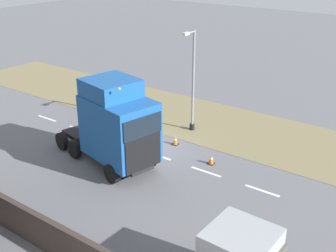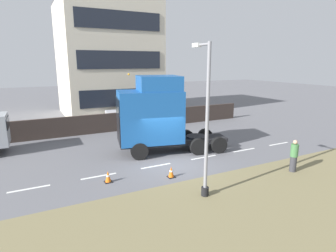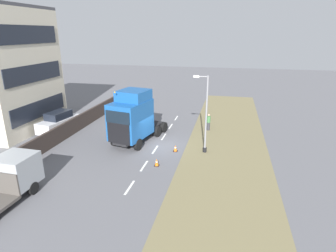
# 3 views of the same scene
# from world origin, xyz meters

# --- Properties ---
(ground_plane) EXTENTS (120.00, 120.00, 0.00)m
(ground_plane) POSITION_xyz_m (0.00, 0.00, 0.00)
(ground_plane) COLOR slate
(ground_plane) RESTS_ON ground
(grass_verge) EXTENTS (7.00, 44.00, 0.01)m
(grass_verge) POSITION_xyz_m (-6.00, 0.00, 0.01)
(grass_verge) COLOR olive
(grass_verge) RESTS_ON ground
(lane_markings) EXTENTS (0.16, 17.80, 0.00)m
(lane_markings) POSITION_xyz_m (0.00, -0.70, 0.00)
(lane_markings) COLOR white
(lane_markings) RESTS_ON ground
(boundary_wall) EXTENTS (0.25, 24.00, 1.55)m
(boundary_wall) POSITION_xyz_m (9.00, 0.00, 0.78)
(boundary_wall) COLOR #382D28
(boundary_wall) RESTS_ON ground
(lorry_cab) EXTENTS (4.00, 7.31, 5.00)m
(lorry_cab) POSITION_xyz_m (2.29, -0.04, 2.44)
(lorry_cab) COLOR black
(lorry_cab) RESTS_ON ground
(lamp_post) EXTENTS (1.28, 0.33, 6.45)m
(lamp_post) POSITION_xyz_m (-4.15, 0.51, 2.96)
(lamp_post) COLOR black
(lamp_post) RESTS_ON ground
(pedestrian) EXTENTS (0.39, 0.39, 1.74)m
(pedestrian) POSITION_xyz_m (-4.04, -5.21, 0.85)
(pedestrian) COLOR #333338
(pedestrian) RESTS_ON ground
(traffic_cone_lead) EXTENTS (0.36, 0.36, 0.58)m
(traffic_cone_lead) POSITION_xyz_m (-1.78, 0.87, 0.28)
(traffic_cone_lead) COLOR black
(traffic_cone_lead) RESTS_ON ground
(traffic_cone_trailing) EXTENTS (0.36, 0.36, 0.58)m
(traffic_cone_trailing) POSITION_xyz_m (-0.93, 3.86, 0.28)
(traffic_cone_trailing) COLOR black
(traffic_cone_trailing) RESTS_ON ground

